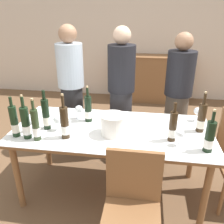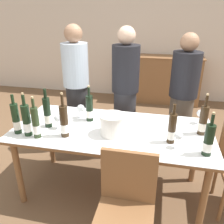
{
  "view_description": "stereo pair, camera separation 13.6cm",
  "coord_description": "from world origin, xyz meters",
  "px_view_note": "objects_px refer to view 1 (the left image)",
  "views": [
    {
      "loc": [
        0.3,
        -2.0,
        1.83
      ],
      "look_at": [
        0.0,
        0.0,
        0.93
      ],
      "focal_mm": 38.0,
      "sensor_mm": 36.0,
      "label": 1
    },
    {
      "loc": [
        0.43,
        -1.98,
        1.83
      ],
      "look_at": [
        0.0,
        0.0,
        0.93
      ],
      "focal_mm": 38.0,
      "sensor_mm": 36.0,
      "label": 2
    }
  ],
  "objects_px": {
    "wine_glass_3": "(58,120)",
    "wine_bottle_0": "(210,138)",
    "wine_bottle_4": "(173,127)",
    "wine_glass_0": "(30,122)",
    "dining_table": "(112,135)",
    "sideboard_cabinet": "(152,79)",
    "wine_glass_2": "(197,111)",
    "person_guest_right": "(177,99)",
    "wine_bottle_2": "(88,110)",
    "wine_bottle_8": "(65,124)",
    "wine_bottle_3": "(26,124)",
    "person_guest_left": "(121,95)",
    "wine_bottle_1": "(201,118)",
    "chair_near_front": "(132,203)",
    "wine_bottle_5": "(14,122)",
    "wine_bottle_6": "(46,115)",
    "wine_glass_4": "(180,135)",
    "ice_bucket": "(113,124)",
    "wine_bottle_7": "(36,126)",
    "person_host": "(72,91)",
    "wine_glass_1": "(79,110)"
  },
  "relations": [
    {
      "from": "dining_table",
      "to": "person_guest_right",
      "type": "relative_size",
      "value": 1.2
    },
    {
      "from": "chair_near_front",
      "to": "person_guest_right",
      "type": "relative_size",
      "value": 0.56
    },
    {
      "from": "wine_glass_4",
      "to": "wine_bottle_7",
      "type": "bearing_deg",
      "value": -175.92
    },
    {
      "from": "person_guest_left",
      "to": "dining_table",
      "type": "bearing_deg",
      "value": -90.22
    },
    {
      "from": "wine_bottle_4",
      "to": "wine_glass_0",
      "type": "xyz_separation_m",
      "value": [
        -1.3,
        -0.03,
        -0.03
      ]
    },
    {
      "from": "ice_bucket",
      "to": "person_guest_left",
      "type": "height_order",
      "value": "person_guest_left"
    },
    {
      "from": "wine_bottle_8",
      "to": "wine_bottle_3",
      "type": "bearing_deg",
      "value": -171.19
    },
    {
      "from": "wine_bottle_2",
      "to": "person_guest_right",
      "type": "distance_m",
      "value": 1.17
    },
    {
      "from": "ice_bucket",
      "to": "wine_glass_1",
      "type": "bearing_deg",
      "value": 145.25
    },
    {
      "from": "wine_bottle_8",
      "to": "wine_bottle_0",
      "type": "bearing_deg",
      "value": -1.86
    },
    {
      "from": "dining_table",
      "to": "person_guest_left",
      "type": "height_order",
      "value": "person_guest_left"
    },
    {
      "from": "wine_bottle_3",
      "to": "wine_glass_1",
      "type": "relative_size",
      "value": 2.76
    },
    {
      "from": "sideboard_cabinet",
      "to": "wine_bottle_1",
      "type": "xyz_separation_m",
      "value": [
        0.41,
        -2.76,
        0.41
      ]
    },
    {
      "from": "chair_near_front",
      "to": "wine_bottle_8",
      "type": "bearing_deg",
      "value": 144.76
    },
    {
      "from": "dining_table",
      "to": "wine_bottle_4",
      "type": "relative_size",
      "value": 5.33
    },
    {
      "from": "ice_bucket",
      "to": "person_host",
      "type": "relative_size",
      "value": 0.14
    },
    {
      "from": "wine_glass_3",
      "to": "wine_bottle_0",
      "type": "bearing_deg",
      "value": -6.93
    },
    {
      "from": "dining_table",
      "to": "wine_glass_0",
      "type": "xyz_separation_m",
      "value": [
        -0.75,
        -0.16,
        0.17
      ]
    },
    {
      "from": "dining_table",
      "to": "wine_bottle_0",
      "type": "bearing_deg",
      "value": -17.53
    },
    {
      "from": "wine_bottle_1",
      "to": "wine_glass_0",
      "type": "height_order",
      "value": "wine_bottle_1"
    },
    {
      "from": "dining_table",
      "to": "wine_bottle_3",
      "type": "relative_size",
      "value": 4.65
    },
    {
      "from": "wine_glass_4",
      "to": "person_guest_left",
      "type": "distance_m",
      "value": 1.14
    },
    {
      "from": "dining_table",
      "to": "person_host",
      "type": "xyz_separation_m",
      "value": [
        -0.65,
        0.79,
        0.15
      ]
    },
    {
      "from": "wine_glass_0",
      "to": "wine_glass_3",
      "type": "relative_size",
      "value": 0.92
    },
    {
      "from": "wine_bottle_0",
      "to": "wine_glass_4",
      "type": "bearing_deg",
      "value": 166.2
    },
    {
      "from": "wine_bottle_8",
      "to": "chair_near_front",
      "type": "bearing_deg",
      "value": -35.24
    },
    {
      "from": "wine_bottle_3",
      "to": "person_host",
      "type": "relative_size",
      "value": 0.25
    },
    {
      "from": "dining_table",
      "to": "chair_near_front",
      "type": "height_order",
      "value": "chair_near_front"
    },
    {
      "from": "chair_near_front",
      "to": "wine_bottle_5",
      "type": "bearing_deg",
      "value": 159.22
    },
    {
      "from": "person_guest_right",
      "to": "ice_bucket",
      "type": "bearing_deg",
      "value": -126.38
    },
    {
      "from": "wine_glass_0",
      "to": "wine_glass_3",
      "type": "height_order",
      "value": "wine_glass_3"
    },
    {
      "from": "wine_bottle_1",
      "to": "wine_glass_2",
      "type": "height_order",
      "value": "wine_bottle_1"
    },
    {
      "from": "wine_glass_3",
      "to": "wine_bottle_7",
      "type": "bearing_deg",
      "value": -122.16
    },
    {
      "from": "wine_bottle_8",
      "to": "wine_glass_3",
      "type": "relative_size",
      "value": 2.72
    },
    {
      "from": "wine_bottle_3",
      "to": "wine_glass_2",
      "type": "relative_size",
      "value": 2.78
    },
    {
      "from": "dining_table",
      "to": "ice_bucket",
      "type": "xyz_separation_m",
      "value": [
        0.02,
        -0.09,
        0.17
      ]
    },
    {
      "from": "wine_glass_3",
      "to": "wine_glass_4",
      "type": "relative_size",
      "value": 1.05
    },
    {
      "from": "wine_bottle_2",
      "to": "person_guest_right",
      "type": "xyz_separation_m",
      "value": [
        0.96,
        0.67,
        -0.09
      ]
    },
    {
      "from": "dining_table",
      "to": "wine_glass_2",
      "type": "distance_m",
      "value": 0.91
    },
    {
      "from": "wine_glass_2",
      "to": "wine_bottle_7",
      "type": "bearing_deg",
      "value": -157.43
    },
    {
      "from": "wine_bottle_7",
      "to": "wine_glass_4",
      "type": "relative_size",
      "value": 2.67
    },
    {
      "from": "sideboard_cabinet",
      "to": "wine_glass_2",
      "type": "relative_size",
      "value": 10.63
    },
    {
      "from": "wine_bottle_5",
      "to": "person_host",
      "type": "relative_size",
      "value": 0.23
    },
    {
      "from": "ice_bucket",
      "to": "wine_bottle_5",
      "type": "relative_size",
      "value": 0.63
    },
    {
      "from": "wine_bottle_8",
      "to": "person_guest_left",
      "type": "height_order",
      "value": "person_guest_left"
    },
    {
      "from": "wine_bottle_3",
      "to": "wine_bottle_6",
      "type": "height_order",
      "value": "wine_bottle_3"
    },
    {
      "from": "wine_bottle_7",
      "to": "person_host",
      "type": "bearing_deg",
      "value": 91.1
    },
    {
      "from": "wine_bottle_0",
      "to": "wine_glass_3",
      "type": "bearing_deg",
      "value": 173.07
    },
    {
      "from": "wine_bottle_0",
      "to": "wine_glass_2",
      "type": "height_order",
      "value": "wine_bottle_0"
    },
    {
      "from": "wine_glass_4",
      "to": "wine_bottle_2",
      "type": "bearing_deg",
      "value": 158.23
    }
  ]
}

